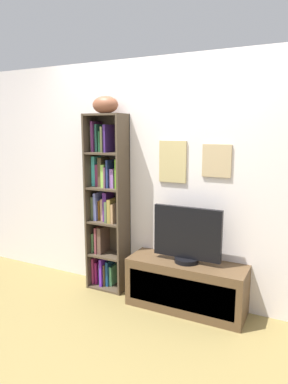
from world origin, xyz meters
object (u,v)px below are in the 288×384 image
at_px(football, 105,105).
at_px(television, 187,236).
at_px(tv_stand, 186,286).
at_px(bookshelf, 107,204).

xyz_separation_m(football, television, (0.88, -0.06, -1.17)).
relative_size(football, tv_stand, 0.25).
bearing_deg(bookshelf, television, -5.68).
distance_m(bookshelf, television, 0.93).
relative_size(bookshelf, tv_stand, 1.65).
bearing_deg(tv_stand, football, 175.92).
distance_m(bookshelf, football, 0.99).
relative_size(bookshelf, television, 2.86).
distance_m(tv_stand, television, 0.48).
relative_size(tv_stand, television, 1.73).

